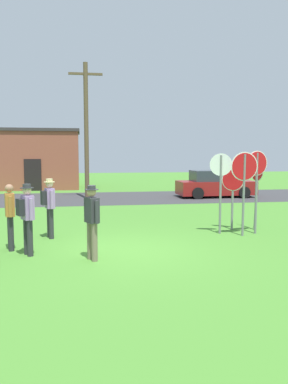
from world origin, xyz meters
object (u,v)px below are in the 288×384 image
at_px(stop_sign_leaning_left, 244,178).
at_px(stop_sign_rear_right, 257,177).
at_px(utility_pole, 86,128).
at_px(parked_car_on_street, 215,185).
at_px(person_holding_notes, 92,218).
at_px(stop_sign_far_back, 257,181).
at_px(person_in_dark_shirt, 10,213).
at_px(person_with_sunhat, 49,204).
at_px(stop_sign_nearest, 233,188).
at_px(person_on_left, 27,214).
at_px(stop_sign_low_front, 221,180).

bearing_deg(stop_sign_leaning_left, stop_sign_rear_right, 26.54).
bearing_deg(utility_pole, parked_car_on_street, -2.77).
height_order(utility_pole, person_holding_notes, utility_pole).
distance_m(stop_sign_far_back, stop_sign_leaning_left, 1.17).
bearing_deg(person_in_dark_shirt, person_with_sunhat, 55.66).
bearing_deg(person_holding_notes, person_with_sunhat, 114.18).
bearing_deg(stop_sign_nearest, stop_sign_rear_right, -59.45).
distance_m(stop_sign_far_back, stop_sign_rear_right, 0.66).
relative_size(parked_car_on_street, stop_sign_rear_right, 1.69).
distance_m(stop_sign_leaning_left, person_on_left, 6.24).
bearing_deg(stop_sign_far_back, person_in_dark_shirt, -168.55).
xyz_separation_m(stop_sign_low_front, person_on_left, (-5.51, -1.70, -0.65)).
xyz_separation_m(person_on_left, person_with_sunhat, (0.38, 1.89, 0.00)).
bearing_deg(person_with_sunhat, parked_car_on_street, 48.52).
xyz_separation_m(stop_sign_low_front, stop_sign_nearest, (0.63, 0.58, -0.32)).
xyz_separation_m(person_holding_notes, person_on_left, (-1.53, 0.67, 0.03)).
height_order(person_holding_notes, person_with_sunhat, same).
height_order(stop_sign_rear_right, stop_sign_low_front, stop_sign_rear_right).
xyz_separation_m(stop_sign_rear_right, person_in_dark_shirt, (-7.08, -0.91, -0.79)).
bearing_deg(person_with_sunhat, person_in_dark_shirt, -124.34).
height_order(stop_sign_far_back, person_with_sunhat, stop_sign_far_back).
height_order(stop_sign_low_front, person_in_dark_shirt, stop_sign_low_front).
height_order(stop_sign_rear_right, person_with_sunhat, stop_sign_rear_right).
height_order(utility_pole, person_in_dark_shirt, utility_pole).
bearing_deg(person_on_left, stop_sign_nearest, 20.42).
bearing_deg(person_with_sunhat, stop_sign_nearest, 3.92).
bearing_deg(stop_sign_nearest, person_holding_notes, -147.31).
height_order(stop_sign_leaning_left, person_in_dark_shirt, stop_sign_leaning_left).
bearing_deg(utility_pole, stop_sign_far_back, -61.65).
relative_size(stop_sign_rear_right, person_on_left, 1.46).
relative_size(stop_sign_leaning_left, person_with_sunhat, 1.44).
height_order(stop_sign_leaning_left, person_with_sunhat, stop_sign_leaning_left).
distance_m(stop_sign_nearest, stop_sign_leaning_left, 1.10).
height_order(parked_car_on_street, person_on_left, person_on_left).
xyz_separation_m(stop_sign_far_back, stop_sign_rear_right, (-0.28, -0.58, 0.15)).
distance_m(stop_sign_leaning_left, person_holding_notes, 4.99).
distance_m(utility_pole, stop_sign_rear_right, 11.57).
bearing_deg(stop_sign_far_back, parked_car_on_street, 78.22).
distance_m(person_in_dark_shirt, person_on_left, 0.79).
bearing_deg(parked_car_on_street, person_holding_notes, -121.04).
distance_m(stop_sign_far_back, stop_sign_nearest, 0.79).
relative_size(stop_sign_far_back, stop_sign_nearest, 1.17).
xyz_separation_m(stop_sign_far_back, person_on_left, (-6.87, -2.10, -0.58)).
height_order(parked_car_on_street, person_with_sunhat, person_with_sunhat).
height_order(utility_pole, stop_sign_low_front, utility_pole).
height_order(stop_sign_nearest, person_on_left, stop_sign_nearest).
xyz_separation_m(parked_car_on_street, person_with_sunhat, (-8.44, -9.54, 0.32)).
bearing_deg(person_on_left, stop_sign_low_front, 17.20).
distance_m(parked_car_on_street, stop_sign_nearest, 9.55).
bearing_deg(utility_pole, person_on_left, -97.99).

